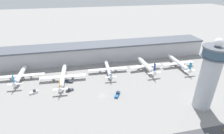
{
  "coord_description": "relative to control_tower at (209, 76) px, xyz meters",
  "views": [
    {
      "loc": [
        -15.81,
        -112.24,
        82.26
      ],
      "look_at": [
        13.94,
        29.09,
        9.71
      ],
      "focal_mm": 28.0,
      "sensor_mm": 36.0,
      "label": 1
    }
  ],
  "objects": [
    {
      "name": "ground_plane",
      "position": [
        -67.68,
        27.3,
        -25.31
      ],
      "size": [
        1000.0,
        1000.0,
        0.0
      ],
      "primitive_type": "plane",
      "color": "gray"
    },
    {
      "name": "terminal_building",
      "position": [
        -67.68,
        97.3,
        -15.87
      ],
      "size": [
        257.98,
        25.0,
        18.7
      ],
      "color": "#B2B2B7",
      "rests_on": "ground"
    },
    {
      "name": "control_tower",
      "position": [
        0.0,
        0.0,
        0.0
      ],
      "size": [
        16.65,
        16.65,
        51.09
      ],
      "color": "#ADB2BC",
      "rests_on": "ground"
    },
    {
      "name": "airplane_gate_alpha",
      "position": [
        -136.61,
        66.96,
        -20.88
      ],
      "size": [
        41.94,
        33.14,
        13.15
      ],
      "color": "white",
      "rests_on": "ground"
    },
    {
      "name": "airplane_gate_bravo",
      "position": [
        -98.7,
        57.23,
        -21.0
      ],
      "size": [
        40.99,
        44.08,
        13.05
      ],
      "color": "white",
      "rests_on": "ground"
    },
    {
      "name": "airplane_gate_charlie",
      "position": [
        -55.91,
        64.35,
        -21.46
      ],
      "size": [
        38.25,
        35.2,
        11.52
      ],
      "color": "silver",
      "rests_on": "ground"
    },
    {
      "name": "airplane_gate_delta",
      "position": [
        -17.43,
        62.0,
        -20.56
      ],
      "size": [
        33.01,
        35.42,
        14.53
      ],
      "color": "white",
      "rests_on": "ground"
    },
    {
      "name": "airplane_gate_echo",
      "position": [
        18.15,
        61.16,
        -20.79
      ],
      "size": [
        34.59,
        38.37,
        13.15
      ],
      "color": "white",
      "rests_on": "ground"
    },
    {
      "name": "service_truck_catering",
      "position": [
        -55.86,
        25.35,
        -24.32
      ],
      "size": [
        6.29,
        8.53,
        2.85
      ],
      "color": "black",
      "rests_on": "ground"
    },
    {
      "name": "service_truck_fuel",
      "position": [
        -93.02,
        39.5,
        -24.46
      ],
      "size": [
        6.45,
        4.04,
        2.46
      ],
      "color": "black",
      "rests_on": "ground"
    },
    {
      "name": "service_truck_baggage",
      "position": [
        -121.15,
        42.27,
        -24.36
      ],
      "size": [
        6.71,
        5.08,
        2.75
      ],
      "color": "black",
      "rests_on": "ground"
    },
    {
      "name": "service_truck_water",
      "position": [
        -94.28,
        53.78,
        -24.35
      ],
      "size": [
        8.57,
        5.68,
        2.79
      ],
      "color": "black",
      "rests_on": "ground"
    }
  ]
}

